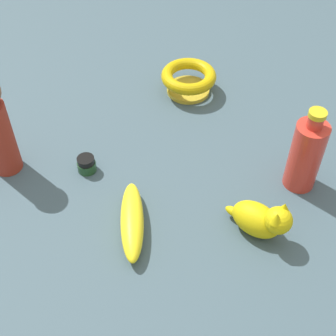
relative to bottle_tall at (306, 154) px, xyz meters
The scene contains 6 objects.
ground 0.29m from the bottle_tall, 47.77° to the left, with size 2.00×2.00×0.00m, color #384C56.
bottle_tall is the anchor object (origin of this frame).
banana 0.37m from the bottle_tall, 66.21° to the left, with size 0.19×0.04×0.04m, color yellow.
nail_polish_jar 0.45m from the bottle_tall, 42.52° to the left, with size 0.04×0.04×0.04m.
bowl 0.38m from the bottle_tall, ahead, with size 0.14×0.14×0.06m.
cat_figurine 0.17m from the bottle_tall, 99.70° to the left, with size 0.13×0.08×0.10m.
Camera 1 is at (-0.49, 0.46, 0.76)m, focal length 51.62 mm.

